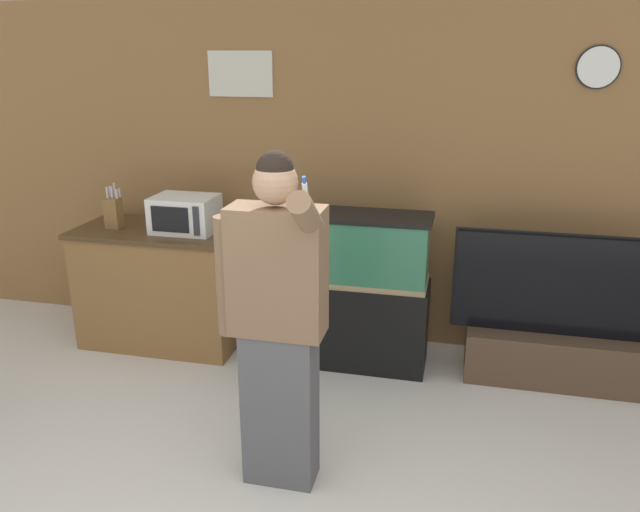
{
  "coord_description": "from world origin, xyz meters",
  "views": [
    {
      "loc": [
        0.76,
        -1.61,
        2.23
      ],
      "look_at": [
        -0.05,
        1.85,
        1.05
      ],
      "focal_mm": 35.0,
      "sensor_mm": 36.0,
      "label": 1
    }
  ],
  "objects_px": {
    "aquarium_on_stand": "(351,290)",
    "microwave": "(185,214)",
    "person_standing": "(276,321)",
    "tv_on_stand": "(559,340)",
    "knife_block": "(114,212)",
    "counter_island": "(163,285)"
  },
  "relations": [
    {
      "from": "aquarium_on_stand",
      "to": "microwave",
      "type": "bearing_deg",
      "value": -179.78
    },
    {
      "from": "aquarium_on_stand",
      "to": "person_standing",
      "type": "bearing_deg",
      "value": -95.16
    },
    {
      "from": "tv_on_stand",
      "to": "person_standing",
      "type": "relative_size",
      "value": 0.84
    },
    {
      "from": "microwave",
      "to": "tv_on_stand",
      "type": "bearing_deg",
      "value": 1.04
    },
    {
      "from": "microwave",
      "to": "knife_block",
      "type": "bearing_deg",
      "value": -176.64
    },
    {
      "from": "counter_island",
      "to": "aquarium_on_stand",
      "type": "bearing_deg",
      "value": -0.61
    },
    {
      "from": "person_standing",
      "to": "tv_on_stand",
      "type": "bearing_deg",
      "value": 42.36
    },
    {
      "from": "knife_block",
      "to": "aquarium_on_stand",
      "type": "height_order",
      "value": "knife_block"
    },
    {
      "from": "counter_island",
      "to": "microwave",
      "type": "bearing_deg",
      "value": -4.87
    },
    {
      "from": "knife_block",
      "to": "tv_on_stand",
      "type": "xyz_separation_m",
      "value": [
        3.3,
        0.08,
        -0.74
      ]
    },
    {
      "from": "counter_island",
      "to": "tv_on_stand",
      "type": "relative_size",
      "value": 0.83
    },
    {
      "from": "tv_on_stand",
      "to": "aquarium_on_stand",
      "type": "bearing_deg",
      "value": -178.24
    },
    {
      "from": "counter_island",
      "to": "knife_block",
      "type": "xyz_separation_m",
      "value": [
        -0.33,
        -0.05,
        0.59
      ]
    },
    {
      "from": "knife_block",
      "to": "person_standing",
      "type": "height_order",
      "value": "person_standing"
    },
    {
      "from": "tv_on_stand",
      "to": "person_standing",
      "type": "bearing_deg",
      "value": -137.64
    },
    {
      "from": "microwave",
      "to": "aquarium_on_stand",
      "type": "distance_m",
      "value": 1.36
    },
    {
      "from": "microwave",
      "to": "knife_block",
      "type": "height_order",
      "value": "knife_block"
    },
    {
      "from": "microwave",
      "to": "knife_block",
      "type": "xyz_separation_m",
      "value": [
        -0.57,
        -0.03,
        -0.01
      ]
    },
    {
      "from": "aquarium_on_stand",
      "to": "knife_block",
      "type": "bearing_deg",
      "value": -178.8
    },
    {
      "from": "tv_on_stand",
      "to": "person_standing",
      "type": "height_order",
      "value": "person_standing"
    },
    {
      "from": "counter_island",
      "to": "aquarium_on_stand",
      "type": "distance_m",
      "value": 1.51
    },
    {
      "from": "person_standing",
      "to": "knife_block",
      "type": "bearing_deg",
      "value": 141.27
    }
  ]
}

